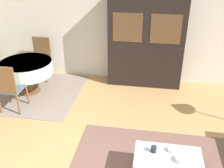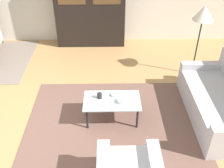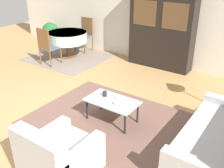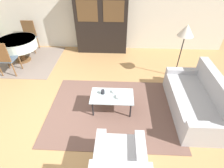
{
  "view_description": "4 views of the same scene",
  "coord_description": "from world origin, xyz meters",
  "px_view_note": "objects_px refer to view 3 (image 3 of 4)",
  "views": [
    {
      "loc": [
        0.83,
        -2.46,
        3.01
      ],
      "look_at": [
        0.2,
        1.4,
        0.95
      ],
      "focal_mm": 42.0,
      "sensor_mm": 36.0,
      "label": 1
    },
    {
      "loc": [
        1.1,
        -3.02,
        3.13
      ],
      "look_at": [
        1.16,
        0.37,
        0.75
      ],
      "focal_mm": 42.0,
      "sensor_mm": 36.0,
      "label": 2
    },
    {
      "loc": [
        3.48,
        -2.96,
        2.69
      ],
      "look_at": [
        1.16,
        0.37,
        0.75
      ],
      "focal_mm": 42.0,
      "sensor_mm": 36.0,
      "label": 3
    },
    {
      "loc": [
        1.3,
        -2.49,
        2.98
      ],
      "look_at": [
        1.16,
        0.37,
        0.75
      ],
      "focal_mm": 28.0,
      "sensor_mm": 36.0,
      "label": 4
    }
  ],
  "objects_px": {
    "couch": "(222,143)",
    "dining_chair_near": "(47,45)",
    "display_cabinet": "(162,28)",
    "bowl_small": "(118,98)",
    "armchair": "(59,158)",
    "potted_plant": "(50,32)",
    "coffee_table": "(112,103)",
    "dining_chair_far": "(85,33)",
    "cup": "(105,94)",
    "bowl": "(118,103)",
    "dining_table": "(67,37)"
  },
  "relations": [
    {
      "from": "couch",
      "to": "dining_chair_near",
      "type": "xyz_separation_m",
      "value": [
        -4.96,
        1.26,
        0.27
      ]
    },
    {
      "from": "display_cabinet",
      "to": "bowl_small",
      "type": "height_order",
      "value": "display_cabinet"
    },
    {
      "from": "armchair",
      "to": "dining_chair_near",
      "type": "xyz_separation_m",
      "value": [
        -3.26,
        2.82,
        0.27
      ]
    },
    {
      "from": "bowl_small",
      "to": "potted_plant",
      "type": "xyz_separation_m",
      "value": [
        -4.56,
        2.65,
        -0.01
      ]
    },
    {
      "from": "coffee_table",
      "to": "display_cabinet",
      "type": "relative_size",
      "value": 0.44
    },
    {
      "from": "couch",
      "to": "dining_chair_far",
      "type": "xyz_separation_m",
      "value": [
        -4.96,
        2.87,
        0.27
      ]
    },
    {
      "from": "couch",
      "to": "armchair",
      "type": "bearing_deg",
      "value": 132.6
    },
    {
      "from": "couch",
      "to": "dining_chair_near",
      "type": "relative_size",
      "value": 1.87
    },
    {
      "from": "dining_chair_near",
      "to": "potted_plant",
      "type": "relative_size",
      "value": 1.38
    },
    {
      "from": "bowl_small",
      "to": "potted_plant",
      "type": "distance_m",
      "value": 5.27
    },
    {
      "from": "armchair",
      "to": "dining_chair_near",
      "type": "height_order",
      "value": "dining_chair_near"
    },
    {
      "from": "couch",
      "to": "cup",
      "type": "distance_m",
      "value": 2.1
    },
    {
      "from": "dining_chair_near",
      "to": "dining_chair_far",
      "type": "height_order",
      "value": "same"
    },
    {
      "from": "coffee_table",
      "to": "bowl_small",
      "type": "height_order",
      "value": "bowl_small"
    },
    {
      "from": "dining_chair_near",
      "to": "bowl",
      "type": "distance_m",
      "value": 3.52
    },
    {
      "from": "dining_chair_far",
      "to": "bowl",
      "type": "bearing_deg",
      "value": 137.5
    },
    {
      "from": "coffee_table",
      "to": "dining_table",
      "type": "height_order",
      "value": "dining_table"
    },
    {
      "from": "dining_chair_far",
      "to": "dining_chair_near",
      "type": "bearing_deg",
      "value": 90.0
    },
    {
      "from": "couch",
      "to": "bowl",
      "type": "relative_size",
      "value": 11.99
    },
    {
      "from": "cup",
      "to": "potted_plant",
      "type": "xyz_separation_m",
      "value": [
        -4.31,
        2.7,
        -0.03
      ]
    },
    {
      "from": "dining_chair_far",
      "to": "bowl_small",
      "type": "height_order",
      "value": "dining_chair_far"
    },
    {
      "from": "couch",
      "to": "dining_chair_near",
      "type": "bearing_deg",
      "value": 75.72
    },
    {
      "from": "dining_table",
      "to": "cup",
      "type": "bearing_deg",
      "value": -35.54
    },
    {
      "from": "couch",
      "to": "cup",
      "type": "bearing_deg",
      "value": 89.46
    },
    {
      "from": "dining_chair_near",
      "to": "bowl_small",
      "type": "relative_size",
      "value": 9.15
    },
    {
      "from": "display_cabinet",
      "to": "dining_chair_far",
      "type": "relative_size",
      "value": 2.07
    },
    {
      "from": "cup",
      "to": "bowl_small",
      "type": "relative_size",
      "value": 0.85
    },
    {
      "from": "cup",
      "to": "bowl",
      "type": "distance_m",
      "value": 0.4
    },
    {
      "from": "armchair",
      "to": "cup",
      "type": "xyz_separation_m",
      "value": [
        -0.4,
        1.58,
        0.16
      ]
    },
    {
      "from": "bowl",
      "to": "dining_table",
      "type": "bearing_deg",
      "value": 146.25
    },
    {
      "from": "coffee_table",
      "to": "bowl_small",
      "type": "xyz_separation_m",
      "value": [
        0.05,
        0.12,
        0.07
      ]
    },
    {
      "from": "coffee_table",
      "to": "bowl",
      "type": "bearing_deg",
      "value": -17.81
    },
    {
      "from": "dining_chair_far",
      "to": "bowl_small",
      "type": "distance_m",
      "value": 4.19
    },
    {
      "from": "display_cabinet",
      "to": "cup",
      "type": "bearing_deg",
      "value": -84.45
    },
    {
      "from": "dining_chair_near",
      "to": "cup",
      "type": "xyz_separation_m",
      "value": [
        2.86,
        -1.24,
        -0.11
      ]
    },
    {
      "from": "dining_chair_near",
      "to": "couch",
      "type": "bearing_deg",
      "value": -14.28
    },
    {
      "from": "bowl",
      "to": "potted_plant",
      "type": "relative_size",
      "value": 0.22
    },
    {
      "from": "dining_chair_near",
      "to": "bowl_small",
      "type": "bearing_deg",
      "value": -20.85
    },
    {
      "from": "coffee_table",
      "to": "dining_chair_near",
      "type": "height_order",
      "value": "dining_chair_near"
    },
    {
      "from": "couch",
      "to": "potted_plant",
      "type": "height_order",
      "value": "couch"
    },
    {
      "from": "coffee_table",
      "to": "dining_table",
      "type": "relative_size",
      "value": 0.82
    },
    {
      "from": "display_cabinet",
      "to": "bowl",
      "type": "distance_m",
      "value": 3.17
    },
    {
      "from": "armchair",
      "to": "display_cabinet",
      "type": "height_order",
      "value": "display_cabinet"
    },
    {
      "from": "display_cabinet",
      "to": "dining_chair_far",
      "type": "height_order",
      "value": "display_cabinet"
    },
    {
      "from": "armchair",
      "to": "bowl_small",
      "type": "relative_size",
      "value": 8.06
    },
    {
      "from": "dining_table",
      "to": "dining_chair_near",
      "type": "xyz_separation_m",
      "value": [
        0.0,
        -0.8,
        -0.03
      ]
    },
    {
      "from": "bowl",
      "to": "potted_plant",
      "type": "distance_m",
      "value": 5.47
    },
    {
      "from": "bowl",
      "to": "bowl_small",
      "type": "relative_size",
      "value": 1.43
    },
    {
      "from": "couch",
      "to": "dining_table",
      "type": "distance_m",
      "value": 5.38
    },
    {
      "from": "couch",
      "to": "dining_table",
      "type": "bearing_deg",
      "value": 67.39
    }
  ]
}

